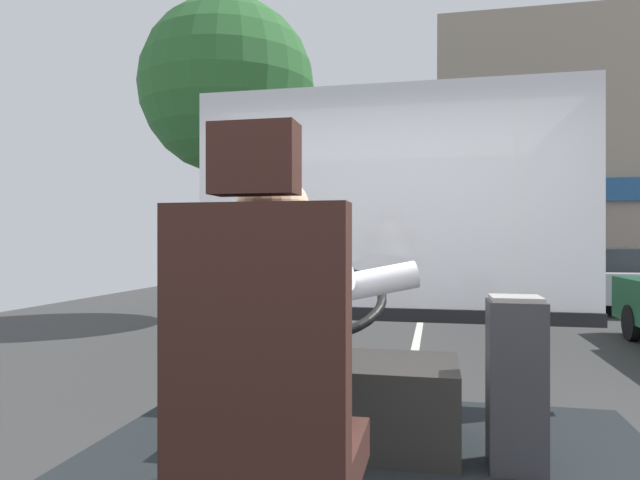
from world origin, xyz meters
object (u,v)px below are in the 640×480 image
object	(u,v)px
bus_driver	(278,338)
steering_console	(340,397)
driver_seat	(266,406)
fare_box	(516,383)
parked_car_silver	(606,277)

from	to	relation	value
bus_driver	steering_console	distance (m)	1.16
driver_seat	bus_driver	distance (m)	0.20
steering_console	fare_box	size ratio (longest dim) A/B	1.50
driver_seat	steering_console	size ratio (longest dim) A/B	1.15
bus_driver	parked_car_silver	size ratio (longest dim) A/B	0.19
driver_seat	parked_car_silver	size ratio (longest dim) A/B	0.30
bus_driver	steering_console	xyz separation A→B (m)	(0.00, 1.06, -0.46)
parked_car_silver	steering_console	bearing A→B (deg)	-110.79
steering_console	parked_car_silver	distance (m)	12.23
bus_driver	parked_car_silver	world-z (taller)	bus_driver
bus_driver	parked_car_silver	bearing A→B (deg)	70.84
steering_console	parked_car_silver	bearing A→B (deg)	69.21
fare_box	bus_driver	bearing A→B (deg)	-129.96
driver_seat	bus_driver	bearing A→B (deg)	90.00
steering_console	driver_seat	bearing A→B (deg)	-90.00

